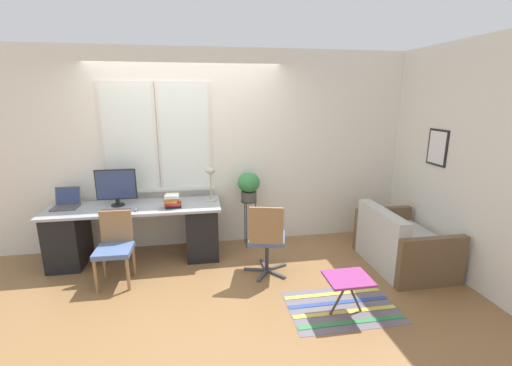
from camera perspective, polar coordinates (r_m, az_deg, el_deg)
name	(u,v)px	position (r m, az deg, el deg)	size (l,w,h in m)	color
ground_plane	(193,266)	(4.51, -10.44, -13.47)	(14.00, 14.00, 0.00)	olive
wall_back_with_window	(188,151)	(4.80, -11.31, 5.32)	(9.00, 0.12, 2.70)	white
wall_right_with_picture	(429,153)	(5.04, 26.82, 4.41)	(0.08, 9.00, 2.70)	white
desk	(137,231)	(4.72, -19.25, -7.53)	(2.15, 0.67, 0.73)	#9EA3A8
laptop	(66,203)	(4.91, -29.09, -2.96)	(0.29, 0.28, 0.24)	#4C4C51
monitor	(116,186)	(4.65, -22.28, -0.53)	(0.49, 0.17, 0.47)	black
keyboard	(115,211)	(4.47, -22.44, -4.35)	(0.34, 0.14, 0.02)	slate
mouse	(136,210)	(4.41, -19.39, -4.20)	(0.04, 0.07, 0.04)	slate
desk_lamp	(210,175)	(4.51, -7.60, 1.30)	(0.13, 0.13, 0.45)	#BCB299
book_stack	(172,201)	(4.40, -13.80, -2.92)	(0.22, 0.18, 0.17)	black
desk_chair_wooden	(115,246)	(4.24, -22.47, -9.64)	(0.40, 0.41, 0.81)	olive
office_chair_swivel	(267,238)	(4.05, 1.81, -9.13)	(0.55, 0.55, 0.89)	#47474C
couch_loveseat	(401,246)	(4.71, 22.99, -9.60)	(0.80, 1.14, 0.74)	beige
plant_stand	(249,207)	(4.79, -1.19, -4.08)	(0.22, 0.22, 0.68)	#333338
potted_plant	(249,185)	(4.70, -1.21, -0.31)	(0.31, 0.31, 0.39)	#514C47
floor_rug_striped	(342,307)	(3.79, 14.12, -19.43)	(1.09, 0.73, 0.01)	slate
folding_stool	(348,281)	(3.53, 15.07, -15.43)	(0.42, 0.36, 0.40)	#93337A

